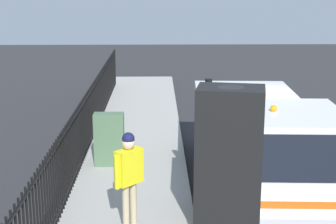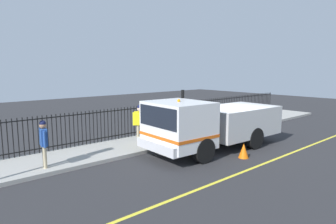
{
  "view_description": "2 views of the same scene",
  "coord_description": "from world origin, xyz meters",
  "px_view_note": "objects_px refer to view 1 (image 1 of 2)",
  "views": [
    {
      "loc": [
        2.31,
        11.88,
        4.39
      ],
      "look_at": [
        2.09,
        1.09,
        1.7
      ],
      "focal_mm": 54.96,
      "sensor_mm": 36.0,
      "label": 1
    },
    {
      "loc": [
        -8.01,
        11.17,
        3.54
      ],
      "look_at": [
        2.1,
        2.31,
        1.56
      ],
      "focal_mm": 31.55,
      "sensor_mm": 36.0,
      "label": 2
    }
  ],
  "objects_px": {
    "utility_cabinet": "(109,139)",
    "traffic_cone": "(328,176)",
    "work_truck": "(257,138)",
    "worker_standing": "(129,170)"
  },
  "relations": [
    {
      "from": "traffic_cone",
      "to": "utility_cabinet",
      "type": "bearing_deg",
      "value": -14.63
    },
    {
      "from": "worker_standing",
      "to": "traffic_cone",
      "type": "relative_size",
      "value": 3.04
    },
    {
      "from": "utility_cabinet",
      "to": "traffic_cone",
      "type": "bearing_deg",
      "value": 165.37
    },
    {
      "from": "work_truck",
      "to": "traffic_cone",
      "type": "relative_size",
      "value": 11.62
    },
    {
      "from": "worker_standing",
      "to": "utility_cabinet",
      "type": "relative_size",
      "value": 1.39
    },
    {
      "from": "work_truck",
      "to": "worker_standing",
      "type": "distance_m",
      "value": 3.12
    },
    {
      "from": "worker_standing",
      "to": "traffic_cone",
      "type": "xyz_separation_m",
      "value": [
        -4.24,
        -2.02,
        -0.94
      ]
    },
    {
      "from": "work_truck",
      "to": "worker_standing",
      "type": "relative_size",
      "value": 3.83
    },
    {
      "from": "utility_cabinet",
      "to": "traffic_cone",
      "type": "height_order",
      "value": "utility_cabinet"
    },
    {
      "from": "work_truck",
      "to": "traffic_cone",
      "type": "distance_m",
      "value": 1.94
    }
  ]
}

